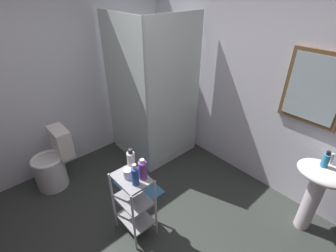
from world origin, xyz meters
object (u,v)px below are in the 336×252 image
Objects in this scene: storage_cart at (134,201)px; hand_soap_bottle at (326,160)px; toilet at (53,164)px; shampoo_bottle_blue at (135,176)px; shower_stall at (153,125)px; conditioner_bottle_purple at (143,170)px; rinse_cup at (128,174)px; lotion_bottle_white at (131,160)px; bath_mat at (138,187)px; pedestal_sink at (317,186)px.

hand_soap_bottle reaches higher than storage_cart.
toilet is 3.45× the size of shampoo_bottle_blue.
storage_cart is (0.96, -1.02, -0.03)m from shower_stall.
shower_stall reaches higher than toilet.
toilet reaches higher than storage_cart.
conditioner_bottle_purple reaches higher than rinse_cup.
lotion_bottle_white is at bearing -133.95° from hand_soap_bottle.
storage_cart is at bearing 41.09° from rinse_cup.
storage_cart is 3.42× the size of lotion_bottle_white.
toilet is 3.61× the size of conditioner_bottle_purple.
storage_cart is 0.41m from shampoo_bottle_blue.
bath_mat is at bearing 142.22° from storage_cart.
rinse_cup is 0.15× the size of bath_mat.
storage_cart is (1.26, 0.35, 0.12)m from toilet.
toilet is 8.44× the size of rinse_cup.
shampoo_bottle_blue reaches higher than lotion_bottle_white.
lotion_bottle_white is (-1.24, -1.29, -0.05)m from hand_soap_bottle.
conditioner_bottle_purple is (-1.06, -1.29, -0.05)m from hand_soap_bottle.
conditioner_bottle_purple is at bearing 17.78° from toilet.
toilet is 1.33m from lotion_bottle_white.
pedestal_sink is at bearing 31.07° from bath_mat.
toilet is 1.11m from bath_mat.
rinse_cup is (-0.09, -0.10, -0.05)m from conditioner_bottle_purple.
shower_stall reaches higher than storage_cart.
rinse_cup reaches higher than pedestal_sink.
toilet is at bearing -166.21° from shampoo_bottle_blue.
lotion_bottle_white is at bearing -38.18° from bath_mat.
lotion_bottle_white is (-0.11, 0.08, 0.40)m from storage_cart.
toilet is (-0.30, -1.37, -0.15)m from shower_stall.
storage_cart is 0.42m from lotion_bottle_white.
storage_cart is at bearing -130.20° from pedestal_sink.
conditioner_bottle_purple is at bearing -1.29° from lotion_bottle_white.
conditioner_bottle_purple is at bearing 47.55° from storage_cart.
hand_soap_bottle reaches higher than toilet.
bath_mat is (-1.62, -1.00, -0.87)m from hand_soap_bottle.
conditioner_bottle_purple is (-1.08, -1.28, 0.26)m from pedestal_sink.
rinse_cup is at bearing 14.89° from toilet.
pedestal_sink is 1.79m from storage_cart.
storage_cart reaches higher than bath_mat.
toilet is 1.03× the size of storage_cart.
hand_soap_bottle is 1.79m from lotion_bottle_white.
lotion_bottle_white is 2.40× the size of rinse_cup.
shower_stall reaches higher than shampoo_bottle_blue.
lotion_bottle_white is at bearing 131.94° from rinse_cup.
hand_soap_bottle is 0.78× the size of lotion_bottle_white.
shower_stall is 1.41m from toilet.
toilet is at bearing -144.67° from pedestal_sink.
pedestal_sink is at bearing 52.48° from shampoo_bottle_blue.
conditioner_bottle_purple is 0.35× the size of bath_mat.
conditioner_bottle_purple reaches higher than toilet.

